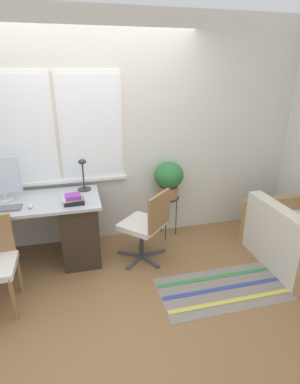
# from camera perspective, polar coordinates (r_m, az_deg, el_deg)

# --- Properties ---
(ground_plane) EXTENTS (14.00, 14.00, 0.00)m
(ground_plane) POSITION_cam_1_polar(r_m,az_deg,el_deg) (3.47, -8.97, -14.61)
(ground_plane) COLOR olive
(wall_back_with_window) EXTENTS (9.00, 0.12, 2.70)m
(wall_back_with_window) POSITION_cam_1_polar(r_m,az_deg,el_deg) (3.65, -11.66, 10.45)
(wall_back_with_window) COLOR silver
(wall_back_with_window) RESTS_ON ground_plane
(desk) EXTENTS (1.95, 0.71, 0.76)m
(desk) POSITION_cam_1_polar(r_m,az_deg,el_deg) (3.63, -24.92, -7.16)
(desk) COLOR #B2B7BC
(desk) RESTS_ON ground_plane
(monitor) EXTENTS (0.39, 0.20, 0.47)m
(monitor) POSITION_cam_1_polar(r_m,az_deg,el_deg) (3.49, -26.51, 2.12)
(monitor) COLOR silver
(monitor) RESTS_ON desk
(keyboard) EXTENTS (0.38, 0.15, 0.02)m
(keyboard) POSITION_cam_1_polar(r_m,az_deg,el_deg) (3.35, -26.47, -2.91)
(keyboard) COLOR slate
(keyboard) RESTS_ON desk
(mouse) EXTENTS (0.04, 0.07, 0.04)m
(mouse) POSITION_cam_1_polar(r_m,az_deg,el_deg) (3.26, -21.79, -2.55)
(mouse) COLOR silver
(mouse) RESTS_ON desk
(desk_lamp) EXTENTS (0.16, 0.16, 0.37)m
(desk_lamp) POSITION_cam_1_polar(r_m,az_deg,el_deg) (3.52, -12.64, 3.60)
(desk_lamp) COLOR #2D2D33
(desk_lamp) RESTS_ON desk
(book_stack) EXTENTS (0.22, 0.16, 0.10)m
(book_stack) POSITION_cam_1_polar(r_m,az_deg,el_deg) (3.22, -14.34, -1.40)
(book_stack) COLOR black
(book_stack) RESTS_ON desk
(office_chair_swivel) EXTENTS (0.63, 0.63, 0.86)m
(office_chair_swivel) POSITION_cam_1_polar(r_m,az_deg,el_deg) (3.38, -0.63, -6.11)
(office_chair_swivel) COLOR #47474C
(office_chair_swivel) RESTS_ON ground_plane
(couch_loveseat) EXTENTS (0.81, 1.14, 0.72)m
(couch_loveseat) POSITION_cam_1_polar(r_m,az_deg,el_deg) (3.81, 26.02, -8.54)
(couch_loveseat) COLOR silver
(couch_loveseat) RESTS_ON ground_plane
(plant_stand) EXTENTS (0.27, 0.27, 0.56)m
(plant_stand) POSITION_cam_1_polar(r_m,az_deg,el_deg) (3.87, 3.50, -1.79)
(plant_stand) COLOR #333338
(plant_stand) RESTS_ON ground_plane
(potted_plant) EXTENTS (0.37, 0.37, 0.46)m
(potted_plant) POSITION_cam_1_polar(r_m,az_deg,el_deg) (3.75, 3.61, 2.75)
(potted_plant) COLOR #9E6B4C
(potted_plant) RESTS_ON plant_stand
(floor_rug_striped) EXTENTS (1.31, 0.65, 0.01)m
(floor_rug_striped) POSITION_cam_1_polar(r_m,az_deg,el_deg) (3.28, 13.73, -17.42)
(floor_rug_striped) COLOR gray
(floor_rug_striped) RESTS_ON ground_plane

